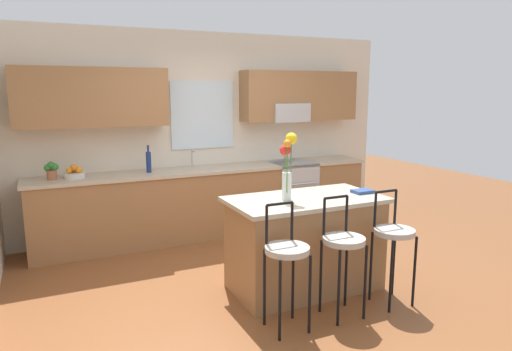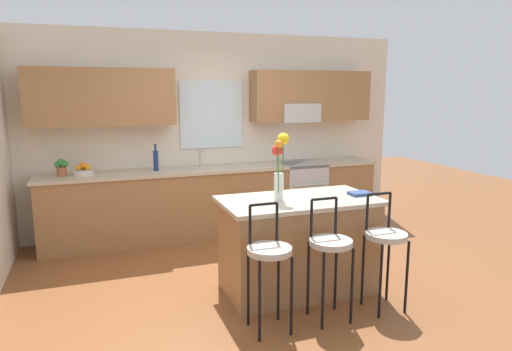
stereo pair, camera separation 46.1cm
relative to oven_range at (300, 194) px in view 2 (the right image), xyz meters
The scene contains 14 objects.
ground_plane 2.12m from the oven_range, 125.78° to the right, with size 14.00×14.00×0.00m, color brown.
back_wall_assembly 1.61m from the oven_range, 165.40° to the left, with size 5.60×0.50×2.70m.
counter_run 1.21m from the oven_range, behind, with size 4.56×0.64×0.92m.
sink_faucet 1.54m from the oven_range, behind, with size 0.02×0.13×0.23m.
oven_range is the anchor object (origin of this frame).
kitchen_island 2.21m from the oven_range, 115.80° to the right, with size 1.50×0.82×0.92m.
bar_stool_near 3.02m from the oven_range, 120.09° to the right, with size 0.36×0.36×1.04m.
bar_stool_middle 2.79m from the oven_range, 110.23° to the right, with size 0.36×0.36×1.04m.
bar_stool_far 2.65m from the oven_range, 98.97° to the right, with size 0.36×0.36×1.04m.
flower_vase 2.44m from the oven_range, 120.41° to the right, with size 0.15×0.15×0.63m.
cookbook 2.14m from the oven_range, 99.38° to the right, with size 0.20×0.15×0.03m, color navy.
fruit_bowl_oranges 2.94m from the oven_range, behind, with size 0.24×0.24×0.16m.
bottle_olive_oil 2.11m from the oven_range, behind, with size 0.06×0.06×0.34m.
potted_plant_small 3.19m from the oven_range, behind, with size 0.16×0.11×0.21m.
Camera 2 is at (-1.59, -4.18, 1.94)m, focal length 32.30 mm.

